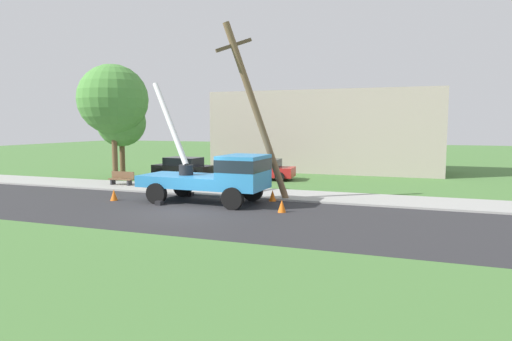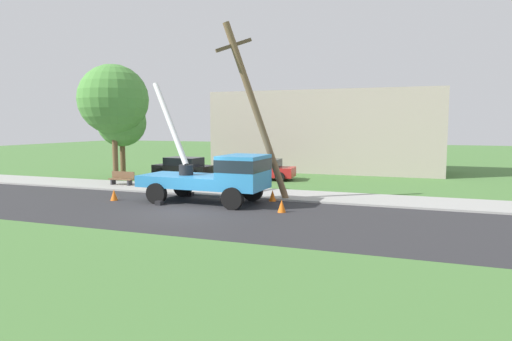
% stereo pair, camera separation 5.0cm
% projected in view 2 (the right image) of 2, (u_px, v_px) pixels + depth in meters
% --- Properties ---
extents(ground_plane, '(120.00, 120.00, 0.00)m').
position_uv_depth(ground_plane, '(271.00, 179.00, 30.53)').
color(ground_plane, '#477538').
extents(road_asphalt, '(80.00, 7.88, 0.01)m').
position_uv_depth(road_asphalt, '(185.00, 211.00, 19.31)').
color(road_asphalt, '#2B2B2D').
rests_on(road_asphalt, ground).
extents(sidewalk_strip, '(80.00, 3.31, 0.10)m').
position_uv_depth(sidewalk_strip, '(235.00, 192.00, 24.53)').
color(sidewalk_strip, '#9E9E99').
rests_on(sidewalk_strip, ground).
extents(utility_truck, '(6.76, 3.21, 5.98)m').
position_uv_depth(utility_truck, '(219.00, 174.00, 21.16)').
color(utility_truck, '#2D84C6').
rests_on(utility_truck, ground).
extents(leaning_utility_pole, '(3.05, 2.55, 8.56)m').
position_uv_depth(leaning_utility_pole, '(256.00, 112.00, 21.32)').
color(leaning_utility_pole, brown).
rests_on(leaning_utility_pole, ground).
extents(traffic_cone_ahead, '(0.36, 0.36, 0.56)m').
position_uv_depth(traffic_cone_ahead, '(282.00, 206.00, 19.09)').
color(traffic_cone_ahead, orange).
rests_on(traffic_cone_ahead, ground).
extents(traffic_cone_behind, '(0.36, 0.36, 0.56)m').
position_uv_depth(traffic_cone_behind, '(114.00, 195.00, 22.08)').
color(traffic_cone_behind, orange).
rests_on(traffic_cone_behind, ground).
extents(traffic_cone_curbside, '(0.36, 0.36, 0.56)m').
position_uv_depth(traffic_cone_curbside, '(273.00, 196.00, 21.89)').
color(traffic_cone_curbside, orange).
rests_on(traffic_cone_curbside, ground).
extents(parked_sedan_black, '(4.55, 2.29, 1.42)m').
position_uv_depth(parked_sedan_black, '(184.00, 167.00, 31.84)').
color(parked_sedan_black, black).
rests_on(parked_sedan_black, ground).
extents(parked_sedan_red, '(4.53, 2.24, 1.42)m').
position_uv_depth(parked_sedan_red, '(262.00, 169.00, 30.47)').
color(parked_sedan_red, '#B21E1E').
rests_on(parked_sedan_red, ground).
extents(park_bench, '(1.60, 0.45, 0.90)m').
position_uv_depth(park_bench, '(122.00, 179.00, 27.11)').
color(park_bench, brown).
rests_on(park_bench, ground).
extents(roadside_tree_near, '(3.35, 3.35, 5.60)m').
position_uv_depth(roadside_tree_near, '(122.00, 123.00, 30.69)').
color(roadside_tree_near, brown).
rests_on(roadside_tree_near, ground).
extents(roadside_tree_far, '(4.63, 4.63, 7.75)m').
position_uv_depth(roadside_tree_far, '(113.00, 100.00, 29.57)').
color(roadside_tree_far, brown).
rests_on(roadside_tree_far, ground).
extents(lowrise_building_backdrop, '(18.00, 6.00, 6.40)m').
position_uv_depth(lowrise_building_backdrop, '(326.00, 131.00, 36.29)').
color(lowrise_building_backdrop, '#A5998C').
rests_on(lowrise_building_backdrop, ground).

